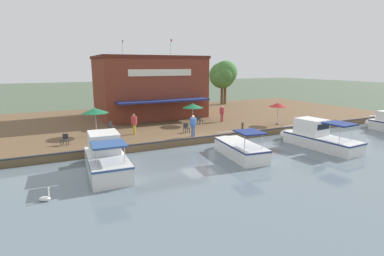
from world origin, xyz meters
The scene contains 21 objects.
ground_plane centered at (0.00, 0.00, 0.00)m, with size 220.00×220.00×0.00m, color #4C5B47.
quay_deck centered at (-11.00, 0.00, 0.30)m, with size 22.00×56.00×0.60m, color brown.
quay_edge_fender centered at (-0.10, 0.00, 0.65)m, with size 0.20×50.40×0.10m, color #2D2D33.
waterfront_restaurant centered at (-13.18, -0.02, 4.11)m, with size 10.64×11.92×9.04m.
patio_umbrella_far_corner centered at (-1.91, 10.04, 2.61)m, with size 1.83×1.83×2.25m.
patio_umbrella_mid_patio_left centered at (-5.58, 2.15, 2.54)m, with size 2.09×2.09×2.19m.
patio_umbrella_by_entrance centered at (-4.85, -7.47, 2.76)m, with size 2.21×2.21×2.41m.
cafe_chair_facing_river centered at (-5.57, 2.93, 1.08)m, with size 0.52×0.52×0.85m.
cafe_chair_beside_entrance centered at (-2.44, -0.03, 1.08)m, with size 0.44×0.44×0.85m.
cafe_chair_under_first_umbrella centered at (-2.52, -10.12, 1.08)m, with size 0.59×0.59×0.85m.
cafe_chair_back_row_seat centered at (-6.36, -5.95, 1.08)m, with size 0.59×0.59×0.85m.
person_near_entrance centered at (-3.90, -4.39, 1.73)m, with size 0.51×0.51×1.79m.
person_at_quay_edge centered at (-0.86, -0.11, 1.76)m, with size 0.52×0.52×1.82m.
person_mid_patio centered at (-5.77, 5.74, 1.68)m, with size 0.48×0.48×1.71m.
motorboat_fourth_along centered at (3.06, -8.12, 0.93)m, with size 6.27×2.45×2.37m.
motorboat_distant_upstream centered at (4.52, 8.21, 0.85)m, with size 7.18×2.68×2.26m.
motorboat_mid_row centered at (3.92, 1.16, 0.65)m, with size 5.82×2.46×2.11m.
mooring_post centered at (-0.35, 4.61, 1.05)m, with size 0.22×0.22×0.88m.
swan centered at (6.30, -11.57, 0.23)m, with size 0.46×0.62×0.69m.
tree_upstream_bank centered at (-18.62, 13.50, 4.93)m, with size 4.22×4.02×6.46m.
tree_behind_restaurant centered at (-18.16, 13.80, 5.35)m, with size 3.84×3.65×6.71m.
Camera 1 is at (21.51, -11.02, 6.50)m, focal length 28.00 mm.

